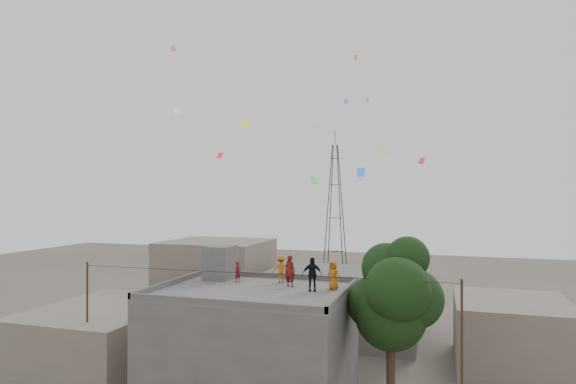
{
  "coord_description": "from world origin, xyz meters",
  "views": [
    {
      "loc": [
        9.57,
        -24.04,
        11.18
      ],
      "look_at": [
        1.42,
        1.7,
        11.37
      ],
      "focal_mm": 30.0,
      "sensor_mm": 36.0,
      "label": 1
    }
  ],
  "objects_px": {
    "transmission_tower": "(335,211)",
    "person_red_adult": "(290,271)",
    "stair_head_box": "(220,262)",
    "tree": "(394,296)",
    "person_dark_adult": "(312,274)"
  },
  "relations": [
    {
      "from": "transmission_tower",
      "to": "person_red_adult",
      "type": "bearing_deg",
      "value": -81.71
    },
    {
      "from": "stair_head_box",
      "to": "person_red_adult",
      "type": "xyz_separation_m",
      "value": [
        4.8,
        -1.08,
        -0.13
      ]
    },
    {
      "from": "tree",
      "to": "transmission_tower",
      "type": "relative_size",
      "value": 0.45
    },
    {
      "from": "stair_head_box",
      "to": "person_red_adult",
      "type": "distance_m",
      "value": 4.93
    },
    {
      "from": "stair_head_box",
      "to": "tree",
      "type": "relative_size",
      "value": 0.22
    },
    {
      "from": "transmission_tower",
      "to": "person_dark_adult",
      "type": "height_order",
      "value": "transmission_tower"
    },
    {
      "from": "person_red_adult",
      "to": "person_dark_adult",
      "type": "xyz_separation_m",
      "value": [
        1.48,
        -0.87,
        0.02
      ]
    },
    {
      "from": "stair_head_box",
      "to": "transmission_tower",
      "type": "relative_size",
      "value": 0.1
    },
    {
      "from": "tree",
      "to": "person_dark_adult",
      "type": "xyz_separation_m",
      "value": [
        -4.28,
        0.05,
        0.89
      ]
    },
    {
      "from": "person_dark_adult",
      "to": "transmission_tower",
      "type": "bearing_deg",
      "value": 84.22
    },
    {
      "from": "stair_head_box",
      "to": "person_dark_adult",
      "type": "xyz_separation_m",
      "value": [
        6.29,
        -1.95,
        -0.11
      ]
    },
    {
      "from": "tree",
      "to": "person_red_adult",
      "type": "bearing_deg",
      "value": 170.89
    },
    {
      "from": "transmission_tower",
      "to": "person_red_adult",
      "type": "relative_size",
      "value": 11.48
    },
    {
      "from": "stair_head_box",
      "to": "tree",
      "type": "height_order",
      "value": "tree"
    },
    {
      "from": "tree",
      "to": "transmission_tower",
      "type": "height_order",
      "value": "transmission_tower"
    }
  ]
}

